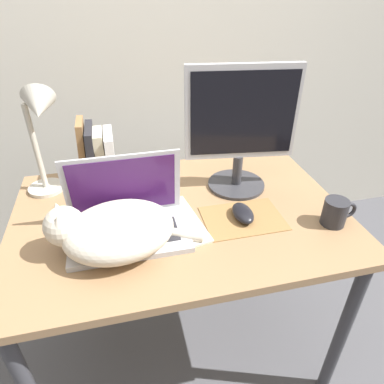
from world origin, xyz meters
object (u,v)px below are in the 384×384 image
(book_row, at_px, (97,155))
(desk_lamp, at_px, (40,125))
(computer_mouse, at_px, (243,213))
(mug, at_px, (336,212))
(external_monitor, at_px, (241,127))
(notepad, at_px, (173,223))
(cat, at_px, (113,230))
(webcam, at_px, (153,163))
(laptop, at_px, (128,220))

(book_row, relative_size, desk_lamp, 0.62)
(computer_mouse, xyz_separation_m, desk_lamp, (-0.62, 0.31, 0.24))
(desk_lamp, xyz_separation_m, mug, (0.90, -0.40, -0.22))
(external_monitor, height_order, notepad, external_monitor)
(mug, bearing_deg, notepad, 167.28)
(mug, bearing_deg, desk_lamp, 155.80)
(cat, distance_m, desk_lamp, 0.46)
(external_monitor, xyz_separation_m, book_row, (-0.50, 0.17, -0.13))
(external_monitor, bearing_deg, book_row, 161.36)
(cat, xyz_separation_m, book_row, (-0.04, 0.42, 0.04))
(computer_mouse, height_order, desk_lamp, desk_lamp)
(notepad, relative_size, webcam, 4.10)
(desk_lamp, distance_m, notepad, 0.55)
(external_monitor, xyz_separation_m, webcam, (-0.29, 0.17, -0.19))
(computer_mouse, bearing_deg, mug, -18.38)
(computer_mouse, relative_size, notepad, 0.39)
(external_monitor, relative_size, webcam, 6.44)
(laptop, xyz_separation_m, notepad, (0.14, 0.00, -0.04))
(external_monitor, bearing_deg, mug, -52.10)
(cat, relative_size, external_monitor, 1.01)
(laptop, bearing_deg, notepad, 1.59)
(webcam, bearing_deg, notepad, -87.81)
(book_row, bearing_deg, external_monitor, -18.64)
(cat, relative_size, notepad, 1.58)
(computer_mouse, distance_m, webcam, 0.45)
(cat, relative_size, webcam, 6.49)
(desk_lamp, distance_m, mug, 1.01)
(book_row, distance_m, desk_lamp, 0.24)
(laptop, distance_m, external_monitor, 0.50)
(computer_mouse, relative_size, desk_lamp, 0.28)
(notepad, bearing_deg, book_row, 122.58)
(laptop, distance_m, cat, 0.09)
(desk_lamp, relative_size, webcam, 5.71)
(mug, bearing_deg, cat, 176.68)
(book_row, bearing_deg, laptop, -77.01)
(webcam, bearing_deg, laptop, -109.89)
(laptop, distance_m, book_row, 0.37)
(book_row, height_order, desk_lamp, desk_lamp)
(cat, relative_size, book_row, 1.84)
(computer_mouse, height_order, notepad, computer_mouse)
(desk_lamp, height_order, notepad, desk_lamp)
(cat, distance_m, notepad, 0.21)
(webcam, distance_m, mug, 0.70)
(computer_mouse, distance_m, mug, 0.29)
(laptop, height_order, external_monitor, external_monitor)
(computer_mouse, bearing_deg, cat, -172.88)
(external_monitor, xyz_separation_m, notepad, (-0.28, -0.18, -0.23))
(laptop, bearing_deg, mug, -9.68)
(laptop, relative_size, mug, 3.11)
(laptop, relative_size, cat, 0.79)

